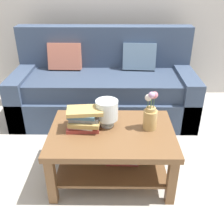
{
  "coord_description": "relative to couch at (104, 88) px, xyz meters",
  "views": [
    {
      "loc": [
        -0.0,
        -2.1,
        1.66
      ],
      "look_at": [
        -0.02,
        -0.11,
        0.58
      ],
      "focal_mm": 41.98,
      "sensor_mm": 36.0,
      "label": 1
    }
  ],
  "objects": [
    {
      "name": "ground_plane",
      "position": [
        0.13,
        -0.92,
        -0.36
      ],
      "size": [
        10.0,
        10.0,
        0.0
      ],
      "primitive_type": "plane",
      "color": "#B7B2A8"
    },
    {
      "name": "couch",
      "position": [
        0.0,
        0.0,
        0.0
      ],
      "size": [
        2.16,
        0.9,
        1.06
      ],
      "color": "#384760",
      "rests_on": "ground"
    },
    {
      "name": "book_stack_main",
      "position": [
        -0.12,
        -1.13,
        0.21
      ],
      "size": [
        0.31,
        0.24,
        0.19
      ],
      "color": "#993833",
      "rests_on": "coffee_table"
    },
    {
      "name": "glass_hurricane_vase",
      "position": [
        0.07,
        -1.08,
        0.26
      ],
      "size": [
        0.19,
        0.19,
        0.23
      ],
      "color": "silver",
      "rests_on": "coffee_table"
    },
    {
      "name": "flower_pitcher",
      "position": [
        0.43,
        -1.12,
        0.24
      ],
      "size": [
        0.12,
        0.12,
        0.34
      ],
      "color": "tan",
      "rests_on": "coffee_table"
    },
    {
      "name": "coffee_table",
      "position": [
        0.11,
        -1.17,
        -0.03
      ],
      "size": [
        1.05,
        0.73,
        0.48
      ],
      "color": "brown",
      "rests_on": "ground"
    }
  ]
}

